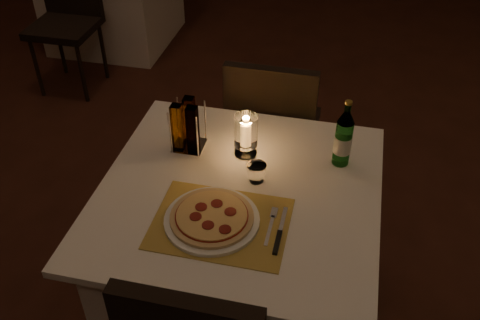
% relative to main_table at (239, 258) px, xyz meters
% --- Properties ---
extents(floor, '(8.00, 10.00, 0.02)m').
position_rel_main_table_xyz_m(floor, '(0.25, 0.24, -0.38)').
color(floor, '#452016').
rests_on(floor, ground).
extents(main_table, '(1.00, 1.00, 0.74)m').
position_rel_main_table_xyz_m(main_table, '(0.00, 0.00, 0.00)').
color(main_table, white).
rests_on(main_table, ground).
extents(chair_far, '(0.42, 0.42, 0.90)m').
position_rel_main_table_xyz_m(chair_far, '(-0.00, 0.71, 0.18)').
color(chair_far, black).
rests_on(chair_far, ground).
extents(placemat, '(0.45, 0.34, 0.00)m').
position_rel_main_table_xyz_m(placemat, '(-0.02, -0.18, 0.37)').
color(placemat, gold).
rests_on(placemat, main_table).
extents(plate, '(0.32, 0.32, 0.01)m').
position_rel_main_table_xyz_m(plate, '(-0.05, -0.18, 0.38)').
color(plate, white).
rests_on(plate, placemat).
extents(pizza, '(0.28, 0.28, 0.02)m').
position_rel_main_table_xyz_m(pizza, '(-0.05, -0.18, 0.39)').
color(pizza, '#D8B77F').
rests_on(pizza, plate).
extents(fork, '(0.02, 0.18, 0.00)m').
position_rel_main_table_xyz_m(fork, '(0.14, -0.15, 0.37)').
color(fork, silver).
rests_on(fork, placemat).
extents(knife, '(0.02, 0.22, 0.01)m').
position_rel_main_table_xyz_m(knife, '(0.18, -0.21, 0.37)').
color(knife, black).
rests_on(knife, placemat).
extents(tumbler, '(0.07, 0.07, 0.07)m').
position_rel_main_table_xyz_m(tumbler, '(0.05, 0.06, 0.40)').
color(tumbler, white).
rests_on(tumbler, main_table).
extents(water_bottle, '(0.07, 0.07, 0.27)m').
position_rel_main_table_xyz_m(water_bottle, '(0.34, 0.24, 0.48)').
color(water_bottle, '#5CAB5C').
rests_on(water_bottle, main_table).
extents(hurricane_candle, '(0.09, 0.09, 0.17)m').
position_rel_main_table_xyz_m(hurricane_candle, '(-0.02, 0.21, 0.47)').
color(hurricane_candle, white).
rests_on(hurricane_candle, main_table).
extents(cruet_caddy, '(0.12, 0.12, 0.21)m').
position_rel_main_table_xyz_m(cruet_caddy, '(-0.25, 0.20, 0.46)').
color(cruet_caddy, white).
rests_on(cruet_caddy, main_table).
extents(neighbor_chair_la, '(0.42, 0.42, 0.90)m').
position_rel_main_table_xyz_m(neighbor_chair_la, '(-1.61, 1.75, 0.18)').
color(neighbor_chair_la, black).
rests_on(neighbor_chair_la, ground).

